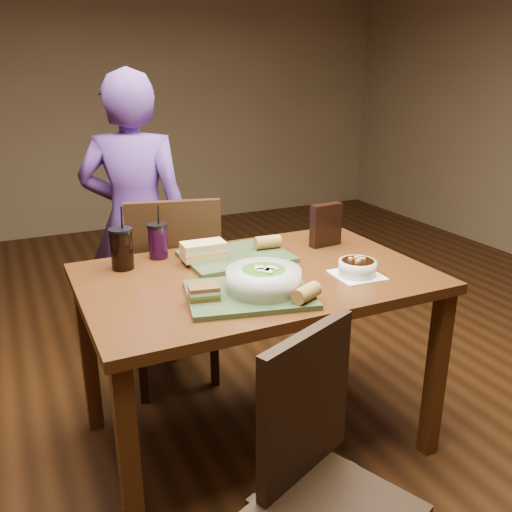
# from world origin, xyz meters

# --- Properties ---
(ground) EXTENTS (6.00, 6.00, 0.00)m
(ground) POSITION_xyz_m (0.00, 0.00, 0.00)
(ground) COLOR #381C0B
(ground) RESTS_ON ground
(dining_table) EXTENTS (1.30, 0.85, 0.75)m
(dining_table) POSITION_xyz_m (0.00, 0.00, 0.66)
(dining_table) COLOR #4B260F
(dining_table) RESTS_ON ground
(chair_near) EXTENTS (0.48, 0.49, 0.85)m
(chair_near) POSITION_xyz_m (-0.17, -0.75, 0.47)
(chair_near) COLOR black
(chair_near) RESTS_ON ground
(chair_far) EXTENTS (0.50, 0.50, 0.95)m
(chair_far) POSITION_xyz_m (-0.18, 0.55, 0.53)
(chair_far) COLOR black
(chair_far) RESTS_ON ground
(diner) EXTENTS (0.65, 0.55, 1.50)m
(diner) POSITION_xyz_m (-0.24, 0.90, 0.75)
(diner) COLOR #4D2B77
(diner) RESTS_ON ground
(tray_near) EXTENTS (0.48, 0.40, 0.02)m
(tray_near) POSITION_xyz_m (-0.12, -0.19, 0.76)
(tray_near) COLOR #354728
(tray_near) RESTS_ON dining_table
(tray_far) EXTENTS (0.43, 0.33, 0.02)m
(tray_far) POSITION_xyz_m (-0.00, 0.19, 0.76)
(tray_far) COLOR #354728
(tray_far) RESTS_ON dining_table
(salad_bowl) EXTENTS (0.26, 0.26, 0.09)m
(salad_bowl) POSITION_xyz_m (-0.06, -0.20, 0.81)
(salad_bowl) COLOR silver
(salad_bowl) RESTS_ON tray_near
(soup_bowl) EXTENTS (0.18, 0.18, 0.07)m
(soup_bowl) POSITION_xyz_m (0.33, -0.18, 0.78)
(soup_bowl) COLOR white
(soup_bowl) RESTS_ON dining_table
(sandwich_near) EXTENTS (0.11, 0.09, 0.05)m
(sandwich_near) POSITION_xyz_m (-0.28, -0.18, 0.79)
(sandwich_near) COLOR #593819
(sandwich_near) RESTS_ON tray_near
(sandwich_far) EXTENTS (0.18, 0.10, 0.07)m
(sandwich_far) POSITION_xyz_m (-0.14, 0.20, 0.80)
(sandwich_far) COLOR tan
(sandwich_far) RESTS_ON tray_far
(baguette_near) EXTENTS (0.12, 0.09, 0.05)m
(baguette_near) POSITION_xyz_m (0.02, -0.34, 0.79)
(baguette_near) COLOR #AD7533
(baguette_near) RESTS_ON tray_near
(baguette_far) EXTENTS (0.11, 0.07, 0.05)m
(baguette_far) POSITION_xyz_m (0.15, 0.21, 0.80)
(baguette_far) COLOR #AD7533
(baguette_far) RESTS_ON tray_far
(cup_cola) EXTENTS (0.09, 0.09, 0.25)m
(cup_cola) POSITION_xyz_m (-0.45, 0.27, 0.83)
(cup_cola) COLOR black
(cup_cola) RESTS_ON dining_table
(cup_berry) EXTENTS (0.08, 0.08, 0.22)m
(cup_berry) POSITION_xyz_m (-0.28, 0.34, 0.82)
(cup_berry) COLOR black
(cup_berry) RESTS_ON dining_table
(chip_bag) EXTENTS (0.15, 0.06, 0.19)m
(chip_bag) POSITION_xyz_m (0.42, 0.18, 0.84)
(chip_bag) COLOR black
(chip_bag) RESTS_ON dining_table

